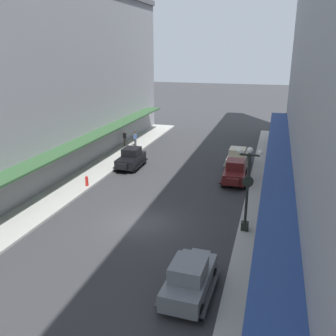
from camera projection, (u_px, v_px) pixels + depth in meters
name	position (u px, v px, depth m)	size (l,w,h in m)	color
ground_plane	(142.00, 223.00, 23.58)	(200.00, 200.00, 0.00)	#38383A
sidewalk_left	(40.00, 208.00, 25.55)	(3.00, 60.00, 0.15)	#B7B5AD
sidewalk_right	(263.00, 237.00, 21.58)	(3.00, 60.00, 0.15)	#B7B5AD
parked_car_0	(190.00, 277.00, 16.33)	(2.26, 4.30, 1.84)	slate
parked_car_1	(131.00, 158.00, 34.19)	(2.21, 4.29, 1.84)	black
parked_car_2	(237.00, 157.00, 34.47)	(2.21, 4.28, 1.84)	beige
parked_car_3	(235.00, 171.00, 30.45)	(2.26, 4.30, 1.84)	#591919
lamp_post_with_clock	(248.00, 186.00, 21.47)	(1.42, 0.44, 5.16)	black
fire_hydrant	(87.00, 181.00, 29.37)	(0.24, 0.24, 0.82)	#B21E19
pedestrian_0	(135.00, 139.00, 41.08)	(0.36, 0.28, 1.67)	#2D2D33
pedestrian_1	(268.00, 174.00, 29.73)	(0.36, 0.24, 1.64)	#4C4238
pedestrian_2	(278.00, 174.00, 29.65)	(0.36, 0.24, 1.64)	slate
pedestrian_3	(125.00, 138.00, 41.48)	(0.36, 0.24, 1.64)	#4C4238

